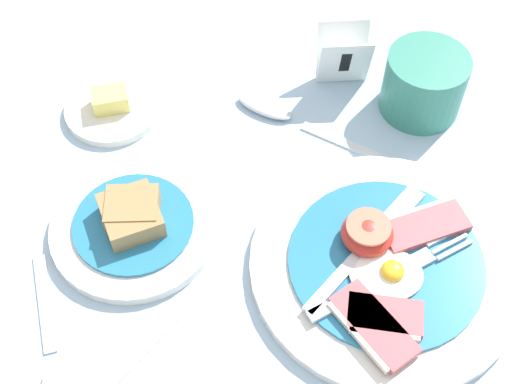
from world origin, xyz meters
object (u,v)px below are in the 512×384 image
Objects in this scene: number_card at (344,56)px; breakfast_plate at (385,265)px; bread_plate at (134,224)px; teaspoon_near_cup at (53,375)px; sugar_cup at (424,82)px; teaspoon_by_saucer at (285,116)px; butter_dish at (112,107)px.

breakfast_plate is at bearing -87.96° from number_card.
teaspoon_near_cup is (-0.06, -0.16, -0.01)m from bread_plate.
breakfast_plate is at bearing -107.56° from sugar_cup.
bread_plate is 0.17m from teaspoon_near_cup.
sugar_cup is 1.26× the size of number_card.
number_card is at bearing -107.55° from teaspoon_by_saucer.
breakfast_plate is at bearing 144.53° from teaspoon_by_saucer.
butter_dish is (-0.36, -0.00, -0.03)m from sugar_cup.
teaspoon_by_saucer is at bearing -4.41° from butter_dish.
teaspoon_near_cup is at bearing -111.49° from bread_plate.
sugar_cup is 0.50m from teaspoon_near_cup.
bread_plate is 0.36m from sugar_cup.
butter_dish is 0.28m from number_card.
butter_dish is at bearing 161.41° from teaspoon_near_cup.
breakfast_plate is 3.66× the size of number_card.
number_card is (-0.09, 0.05, -0.00)m from sugar_cup.
bread_plate is at bearing -139.45° from number_card.
breakfast_plate is 0.22m from teaspoon_by_saucer.
teaspoon_near_cup is at bearing -139.82° from sugar_cup.
bread_plate is 1.86× the size of sugar_cup.
sugar_cup is 0.16m from teaspoon_by_saucer.
number_card reaches higher than bread_plate.
sugar_cup is at bearing 115.74° from teaspoon_near_cup.
teaspoon_by_saucer is 0.38m from teaspoon_near_cup.
teaspoon_by_saucer is at bearing -140.41° from number_card.
sugar_cup is at bearing -143.30° from teaspoon_by_saucer.
teaspoon_near_cup is at bearing 84.92° from teaspoon_by_saucer.
sugar_cup reaches higher than teaspoon_near_cup.
bread_plate is 0.17m from butter_dish.
breakfast_plate reaches higher than teaspoon_near_cup.
teaspoon_near_cup is (-0.31, -0.10, -0.01)m from breakfast_plate.
number_card is (-0.02, 0.27, 0.03)m from breakfast_plate.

